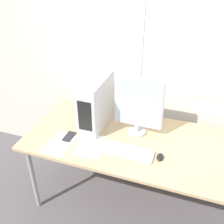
# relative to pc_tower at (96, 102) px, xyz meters

# --- Properties ---
(wall_back) EXTENTS (8.00, 0.07, 2.70)m
(wall_back) POSITION_rel_pc_tower_xyz_m (0.50, 0.44, 0.35)
(wall_back) COLOR beige
(wall_back) RESTS_ON ground_plane
(desk) EXTENTS (2.05, 0.87, 0.77)m
(desk) POSITION_rel_pc_tower_xyz_m (0.50, -0.12, -0.28)
(desk) COLOR tan
(desk) RESTS_ON ground_plane
(pc_tower) EXTENTS (0.17, 0.49, 0.46)m
(pc_tower) POSITION_rel_pc_tower_xyz_m (0.00, 0.00, 0.00)
(pc_tower) COLOR silver
(pc_tower) RESTS_ON desk
(monitor_main) EXTENTS (0.42, 0.16, 0.52)m
(monitor_main) POSITION_rel_pc_tower_xyz_m (0.39, -0.00, 0.05)
(monitor_main) COLOR #B7B7BC
(monitor_main) RESTS_ON desk
(keyboard) EXTENTS (0.44, 0.15, 0.02)m
(keyboard) POSITION_rel_pc_tower_xyz_m (0.37, -0.30, -0.22)
(keyboard) COLOR silver
(keyboard) RESTS_ON desk
(mouse) EXTENTS (0.05, 0.09, 0.03)m
(mouse) POSITION_rel_pc_tower_xyz_m (0.64, -0.28, -0.21)
(mouse) COLOR black
(mouse) RESTS_ON desk
(cell_phone) EXTENTS (0.07, 0.14, 0.01)m
(cell_phone) POSITION_rel_pc_tower_xyz_m (-0.15, -0.27, -0.22)
(cell_phone) COLOR #232328
(cell_phone) RESTS_ON desk
(paper_sheet_left) EXTENTS (0.22, 0.30, 0.00)m
(paper_sheet_left) POSITION_rel_pc_tower_xyz_m (-0.18, -0.38, -0.23)
(paper_sheet_left) COLOR white
(paper_sheet_left) RESTS_ON desk
(paper_sheet_front) EXTENTS (0.25, 0.32, 0.00)m
(paper_sheet_front) POSITION_rel_pc_tower_xyz_m (0.06, -0.32, -0.23)
(paper_sheet_front) COLOR white
(paper_sheet_front) RESTS_ON desk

